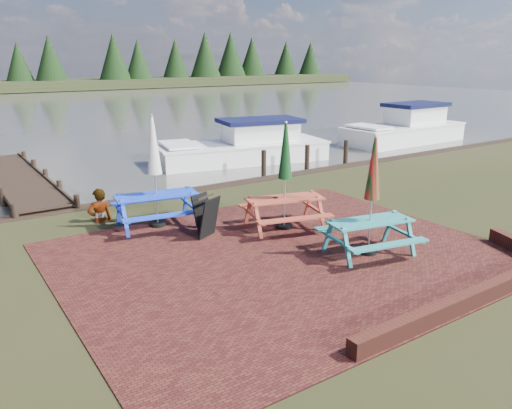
{
  "coord_description": "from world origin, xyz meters",
  "views": [
    {
      "loc": [
        -5.98,
        -6.91,
        4.07
      ],
      "look_at": [
        -0.2,
        1.72,
        1.0
      ],
      "focal_mm": 35.0,
      "sensor_mm": 36.0,
      "label": 1
    }
  ],
  "objects_px": {
    "picnic_table_red": "(285,193)",
    "person": "(98,189)",
    "picnic_table_teal": "(371,215)",
    "picnic_table_blue": "(156,189)",
    "chalkboard": "(206,216)",
    "jetty": "(19,179)",
    "boat_far": "(406,130)",
    "boat_near": "(245,148)"
  },
  "relations": [
    {
      "from": "picnic_table_blue",
      "to": "boat_near",
      "type": "relative_size",
      "value": 0.36
    },
    {
      "from": "jetty",
      "to": "person",
      "type": "xyz_separation_m",
      "value": [
        0.99,
        -5.76,
        0.74
      ]
    },
    {
      "from": "jetty",
      "to": "picnic_table_blue",
      "type": "bearing_deg",
      "value": -73.55
    },
    {
      "from": "picnic_table_teal",
      "to": "person",
      "type": "height_order",
      "value": "picnic_table_teal"
    },
    {
      "from": "picnic_table_blue",
      "to": "person",
      "type": "xyz_separation_m",
      "value": [
        -1.07,
        1.22,
        -0.11
      ]
    },
    {
      "from": "picnic_table_red",
      "to": "boat_near",
      "type": "relative_size",
      "value": 0.35
    },
    {
      "from": "picnic_table_blue",
      "to": "person",
      "type": "height_order",
      "value": "picnic_table_blue"
    },
    {
      "from": "chalkboard",
      "to": "jetty",
      "type": "bearing_deg",
      "value": 82.11
    },
    {
      "from": "picnic_table_blue",
      "to": "boat_far",
      "type": "distance_m",
      "value": 17.36
    },
    {
      "from": "boat_far",
      "to": "person",
      "type": "distance_m",
      "value": 18.01
    },
    {
      "from": "picnic_table_blue",
      "to": "boat_near",
      "type": "height_order",
      "value": "picnic_table_blue"
    },
    {
      "from": "picnic_table_red",
      "to": "picnic_table_blue",
      "type": "distance_m",
      "value": 3.17
    },
    {
      "from": "picnic_table_teal",
      "to": "boat_near",
      "type": "xyz_separation_m",
      "value": [
        3.68,
        10.66,
        -0.5
      ]
    },
    {
      "from": "jetty",
      "to": "boat_near",
      "type": "distance_m",
      "value": 8.79
    },
    {
      "from": "picnic_table_teal",
      "to": "person",
      "type": "relative_size",
      "value": 1.49
    },
    {
      "from": "picnic_table_teal",
      "to": "picnic_table_blue",
      "type": "height_order",
      "value": "picnic_table_blue"
    },
    {
      "from": "boat_near",
      "to": "jetty",
      "type": "bearing_deg",
      "value": 97.05
    },
    {
      "from": "picnic_table_red",
      "to": "chalkboard",
      "type": "xyz_separation_m",
      "value": [
        -1.85,
        0.59,
        -0.41
      ]
    },
    {
      "from": "picnic_table_blue",
      "to": "boat_far",
      "type": "height_order",
      "value": "picnic_table_blue"
    },
    {
      "from": "picnic_table_blue",
      "to": "person",
      "type": "distance_m",
      "value": 1.63
    },
    {
      "from": "picnic_table_blue",
      "to": "person",
      "type": "relative_size",
      "value": 1.62
    },
    {
      "from": "picnic_table_red",
      "to": "person",
      "type": "height_order",
      "value": "picnic_table_red"
    },
    {
      "from": "picnic_table_red",
      "to": "boat_near",
      "type": "distance_m",
      "value": 9.33
    },
    {
      "from": "picnic_table_red",
      "to": "jetty",
      "type": "height_order",
      "value": "picnic_table_red"
    },
    {
      "from": "jetty",
      "to": "person",
      "type": "height_order",
      "value": "person"
    },
    {
      "from": "boat_near",
      "to": "boat_far",
      "type": "distance_m",
      "value": 9.6
    },
    {
      "from": "chalkboard",
      "to": "jetty",
      "type": "distance_m",
      "value": 8.73
    },
    {
      "from": "picnic_table_teal",
      "to": "boat_far",
      "type": "distance_m",
      "value": 16.74
    },
    {
      "from": "picnic_table_teal",
      "to": "chalkboard",
      "type": "bearing_deg",
      "value": 139.94
    },
    {
      "from": "jetty",
      "to": "boat_far",
      "type": "distance_m",
      "value": 18.39
    },
    {
      "from": "chalkboard",
      "to": "boat_near",
      "type": "height_order",
      "value": "boat_near"
    },
    {
      "from": "picnic_table_teal",
      "to": "picnic_table_blue",
      "type": "relative_size",
      "value": 0.92
    },
    {
      "from": "picnic_table_blue",
      "to": "person",
      "type": "bearing_deg",
      "value": 140.53
    },
    {
      "from": "picnic_table_red",
      "to": "boat_near",
      "type": "xyz_separation_m",
      "value": [
        4.18,
        8.32,
        -0.53
      ]
    },
    {
      "from": "picnic_table_teal",
      "to": "picnic_table_red",
      "type": "distance_m",
      "value": 2.4
    },
    {
      "from": "picnic_table_red",
      "to": "chalkboard",
      "type": "bearing_deg",
      "value": 177.27
    },
    {
      "from": "picnic_table_teal",
      "to": "picnic_table_blue",
      "type": "distance_m",
      "value": 5.21
    },
    {
      "from": "boat_far",
      "to": "person",
      "type": "relative_size",
      "value": 4.16
    },
    {
      "from": "picnic_table_teal",
      "to": "picnic_table_red",
      "type": "height_order",
      "value": "picnic_table_red"
    },
    {
      "from": "picnic_table_red",
      "to": "person",
      "type": "relative_size",
      "value": 1.53
    },
    {
      "from": "picnic_table_red",
      "to": "picnic_table_blue",
      "type": "bearing_deg",
      "value": 158.17
    },
    {
      "from": "picnic_table_red",
      "to": "boat_far",
      "type": "height_order",
      "value": "picnic_table_red"
    }
  ]
}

